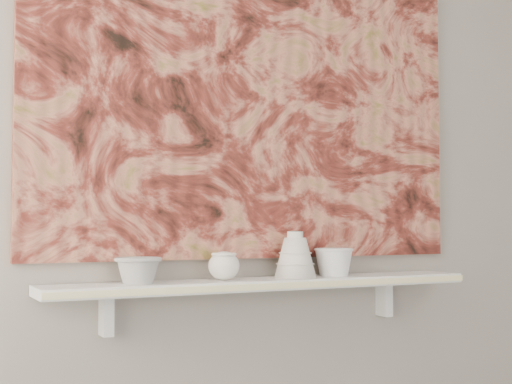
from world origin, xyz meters
TOP-DOWN VIEW (x-y plane):
  - wall_back at (0.00, 1.60)m, footprint 3.60×0.00m
  - shelf at (0.00, 1.51)m, footprint 1.40×0.18m
  - shelf_stripe at (0.00, 1.41)m, footprint 1.40×0.01m
  - bracket_left at (-0.49, 1.57)m, footprint 0.03×0.06m
  - bracket_right at (0.49, 1.57)m, footprint 0.03×0.06m
  - painting at (0.00, 1.59)m, footprint 1.50×0.02m
  - house_motif at (0.45, 1.57)m, footprint 0.09×0.00m
  - bowl_grey at (-0.42, 1.51)m, footprint 0.14×0.14m
  - cup_cream at (-0.15, 1.51)m, footprint 0.11×0.11m
  - bell_vessel at (0.10, 1.51)m, footprint 0.13×0.13m
  - bowl_white at (0.24, 1.51)m, footprint 0.16×0.16m

SIDE VIEW (x-z plane):
  - bracket_left at x=-0.49m, z-range 0.78..0.90m
  - bracket_right at x=0.49m, z-range 0.78..0.90m
  - shelf at x=0.00m, z-range 0.90..0.93m
  - shelf_stripe at x=0.00m, z-range 0.91..0.92m
  - bowl_grey at x=-0.42m, z-range 0.93..1.01m
  - cup_cream at x=-0.15m, z-range 0.93..1.02m
  - bowl_white at x=0.24m, z-range 0.93..1.02m
  - bell_vessel at x=0.10m, z-range 0.93..1.08m
  - house_motif at x=0.45m, z-range 1.19..1.27m
  - wall_back at x=0.00m, z-range -0.45..3.15m
  - painting at x=0.00m, z-range 0.99..2.09m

